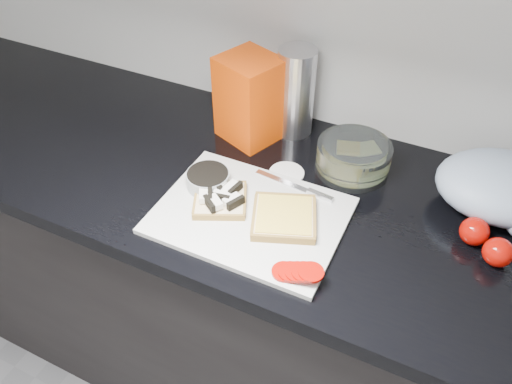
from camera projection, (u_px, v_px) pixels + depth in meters
base_cabinet at (313, 321)px, 1.44m from camera, size 3.50×0.60×0.86m
countertop at (328, 209)px, 1.14m from camera, size 3.50×0.64×0.04m
cutting_board at (250, 215)px, 1.08m from camera, size 0.40×0.30×0.01m
bread_left at (220, 198)px, 1.10m from camera, size 0.16×0.16×0.04m
bread_right at (284, 217)px, 1.06m from camera, size 0.18×0.18×0.02m
tomato_slices at (298, 272)px, 0.95m from camera, size 0.11×0.07×0.02m
knife at (303, 189)px, 1.13m from camera, size 0.20×0.04×0.01m
seed_tub at (208, 181)px, 1.14m from camera, size 0.10×0.10×0.05m
tub_lid at (287, 173)px, 1.19m from camera, size 0.11×0.11×0.01m
glass_bowl at (353, 158)px, 1.18m from camera, size 0.18×0.18×0.07m
bread_bag at (250, 99)px, 1.24m from camera, size 0.18×0.17×0.22m
steel_canister at (295, 92)px, 1.25m from camera, size 0.10×0.10×0.23m
grocery_bag at (508, 192)px, 1.06m from camera, size 0.32×0.28×0.12m
whole_tomatoes at (486, 242)px, 0.99m from camera, size 0.11×0.10×0.06m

